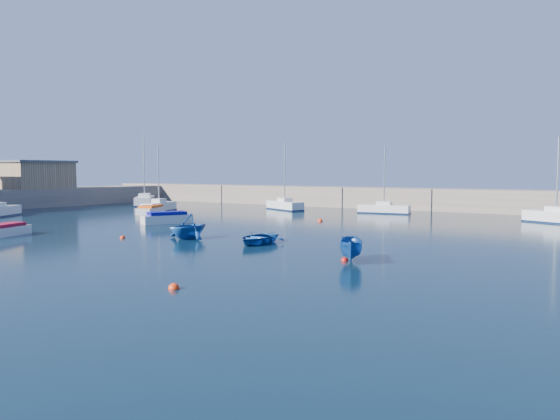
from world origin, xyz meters
The scene contains 18 objects.
ground centered at (0.00, 0.00, 0.00)m, with size 220.00×220.00×0.00m, color black.
back_wall centered at (0.00, 46.00, 1.30)m, with size 96.00×4.50×2.60m, color gray.
brick_shed_a centered at (-42.00, 24.00, 4.10)m, with size 6.00×8.00×3.40m, color #9B7D5A.
sailboat_3 centered at (-22.14, 26.56, 0.59)m, with size 2.99×5.84×7.52m.
sailboat_4 centered at (-32.56, 34.15, 0.64)m, with size 6.62×7.09×9.88m.
sailboat_5 centered at (-11.19, 36.75, 0.58)m, with size 6.23×4.27×8.07m.
sailboat_6 centered at (1.11, 37.97, 0.54)m, with size 5.83×2.40×7.46m.
sailboat_7 centered at (18.55, 35.63, 0.61)m, with size 5.94×4.00×7.77m.
motorboat_0 centered at (-14.17, 3.16, 0.43)m, with size 2.65×4.31×0.91m.
motorboat_1 centered at (-10.87, 16.38, 0.51)m, with size 3.42×4.62×1.08m.
motorboat_2 centered at (-20.53, 23.73, 0.45)m, with size 3.37×4.89×0.95m.
dinghy_center centered at (3.86, 9.61, 0.39)m, with size 2.66×3.72×0.77m, color #154591.
dinghy_left centered at (-1.74, 9.17, 0.89)m, with size 2.92×3.38×1.78m, color #154591.
dinghy_right centered at (11.93, 6.67, 0.63)m, with size 1.23×3.26×1.26m, color #154591.
buoy_0 centered at (-5.95, 6.97, 0.00)m, with size 0.38×0.38×0.38m, color red.
buoy_1 centered at (11.56, 6.63, 0.00)m, with size 0.40×0.40×0.40m, color red.
buoy_3 centered at (-0.34, 25.80, 0.00)m, with size 0.49×0.49×0.49m, color red.
buoy_5 centered at (8.80, -3.28, 0.00)m, with size 0.47×0.47×0.47m, color red.
Camera 1 is at (24.11, -19.18, 4.75)m, focal length 35.00 mm.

